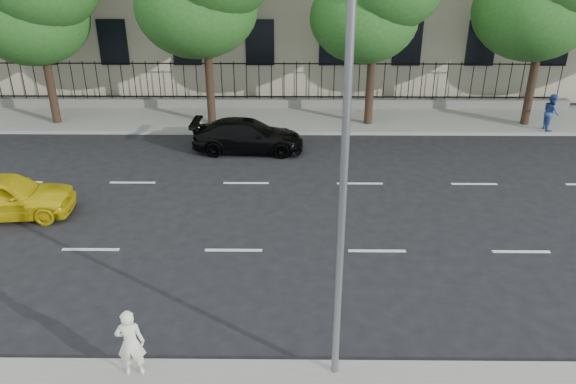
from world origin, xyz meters
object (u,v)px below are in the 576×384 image
Objects in this scene: street_light at (343,124)px; black_sedan at (248,136)px; yellow_taxi at (5,196)px; woman_near at (130,343)px.

black_sedan is at bearing 102.56° from street_light.
yellow_taxi is at bearing 147.17° from street_light.
woman_near is (5.71, -6.89, 0.21)m from yellow_taxi.
yellow_taxi is (-9.70, 6.26, -4.45)m from street_light.
yellow_taxi is 2.71× the size of woman_near.
woman_near is (-3.98, -0.63, -4.24)m from street_light.
street_light reaches higher than yellow_taxi.
street_light reaches higher than black_sedan.
street_light is 5.34× the size of woman_near.
street_light is at bearing -177.43° from woman_near.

